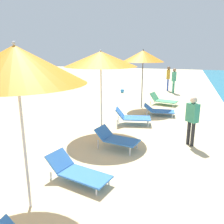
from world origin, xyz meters
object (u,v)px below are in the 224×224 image
object	(u,v)px
person_walking_far	(168,76)
lounger_farthest_shoreside	(163,100)
person_walking_mid	(174,78)
lounger_second_shoreside	(77,171)
lounger_third_shoreside	(132,117)
lounger_farthest_inland	(158,110)
umbrella_second	(16,65)
beach_ball	(122,91)
person_walking_near	(192,117)
umbrella_third	(101,59)
lounger_third_inland	(116,138)
umbrella_farthest	(143,56)

from	to	relation	value
person_walking_far	lounger_farthest_shoreside	bearing A→B (deg)	92.36
lounger_farthest_shoreside	person_walking_mid	world-z (taller)	person_walking_mid
lounger_second_shoreside	lounger_third_shoreside	xyz separation A→B (m)	(0.20, 4.56, 0.07)
lounger_third_shoreside	lounger_second_shoreside	bearing A→B (deg)	-104.72
lounger_farthest_shoreside	lounger_farthest_inland	bearing A→B (deg)	-75.24
umbrella_second	lounger_second_shoreside	xyz separation A→B (m)	(0.46, 1.10, -2.44)
beach_ball	person_walking_near	bearing A→B (deg)	-61.62
umbrella_third	lounger_third_inland	world-z (taller)	umbrella_third
person_walking_near	umbrella_second	bearing A→B (deg)	-172.33
lounger_farthest_shoreside	person_walking_far	size ratio (longest dim) A/B	0.87
lounger_third_inland	lounger_second_shoreside	bearing A→B (deg)	-88.52
lounger_farthest_inland	person_walking_far	xyz separation A→B (m)	(-0.20, 7.06, 0.86)
lounger_third_shoreside	lounger_farthest_inland	xyz separation A→B (m)	(0.87, 1.70, -0.07)
lounger_farthest_inland	person_walking_far	size ratio (longest dim) A/B	0.81
lounger_farthest_shoreside	umbrella_third	bearing A→B (deg)	-93.87
lounger_third_shoreside	person_walking_far	world-z (taller)	person_walking_far
lounger_farthest_shoreside	person_walking_mid	bearing A→B (deg)	98.50
umbrella_farthest	lounger_farthest_inland	bearing A→B (deg)	-50.18
umbrella_second	lounger_third_inland	size ratio (longest dim) A/B	2.21
lounger_third_shoreside	lounger_farthest_inland	size ratio (longest dim) A/B	1.05
umbrella_farthest	person_walking_far	xyz separation A→B (m)	(0.84, 5.82, -1.54)
lounger_second_shoreside	lounger_third_shoreside	size ratio (longest dim) A/B	1.06
person_walking_near	beach_ball	size ratio (longest dim) A/B	5.78
person_walking_far	lounger_third_shoreside	bearing A→B (deg)	86.28
umbrella_second	lounger_third_inland	xyz separation A→B (m)	(0.78, 3.13, -2.36)
umbrella_third	person_walking_far	size ratio (longest dim) A/B	1.65
lounger_second_shoreside	umbrella_third	size ratio (longest dim) A/B	0.54
umbrella_farthest	person_walking_near	bearing A→B (deg)	-61.57
lounger_third_inland	person_walking_mid	size ratio (longest dim) A/B	0.80
lounger_third_shoreside	umbrella_second	bearing A→B (deg)	-108.88
lounger_second_shoreside	lounger_third_inland	world-z (taller)	lounger_third_inland
umbrella_farthest	person_walking_mid	size ratio (longest dim) A/B	1.73
umbrella_third	person_walking_mid	bearing A→B (deg)	77.85
umbrella_third	lounger_third_shoreside	world-z (taller)	umbrella_third
lounger_third_inland	umbrella_farthest	bearing A→B (deg)	103.31
lounger_third_shoreside	lounger_farthest_shoreside	world-z (taller)	lounger_third_shoreside
umbrella_second	lounger_second_shoreside	size ratio (longest dim) A/B	1.90
lounger_farthest_shoreside	umbrella_farthest	bearing A→B (deg)	-119.02
umbrella_second	umbrella_third	bearing A→B (deg)	92.10
umbrella_third	person_walking_near	bearing A→B (deg)	-4.82
lounger_second_shoreside	umbrella_third	world-z (taller)	umbrella_third
person_walking_mid	person_walking_far	bearing A→B (deg)	-49.52
umbrella_third	lounger_third_shoreside	xyz separation A→B (m)	(0.83, 1.29, -2.32)
lounger_third_shoreside	lounger_third_inland	bearing A→B (deg)	-99.57
umbrella_farthest	person_walking_mid	world-z (taller)	umbrella_farthest
lounger_farthest_inland	person_walking_far	bearing A→B (deg)	85.45
lounger_third_inland	beach_ball	distance (m)	9.77
umbrella_third	person_walking_near	size ratio (longest dim) A/B	1.88
person_walking_far	beach_ball	xyz separation A→B (m)	(-2.99, -1.83, -0.97)
lounger_third_shoreside	beach_ball	size ratio (longest dim) A/B	5.61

